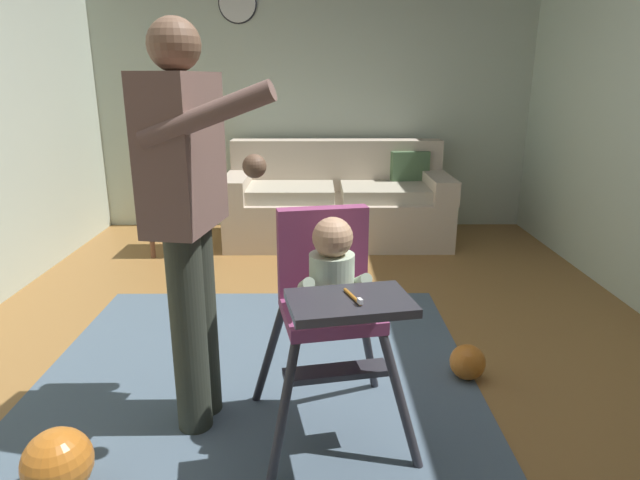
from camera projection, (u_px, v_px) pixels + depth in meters
ground at (312, 394)px, 2.56m from camera, size 5.64×7.46×0.10m
wall_far at (314, 84)px, 4.99m from camera, size 4.84×0.06×2.70m
area_rug at (247, 427)px, 2.23m from camera, size 2.10×2.90×0.01m
couch at (338, 203)px, 4.79m from camera, size 1.94×0.86×0.86m
high_chair at (330, 288)px, 2.04m from camera, size 0.71×0.80×0.92m
adult_standing at (188, 212)px, 2.04m from camera, size 0.51×0.55×1.60m
toy_ball at (468, 362)px, 2.58m from camera, size 0.17×0.17×0.17m
toy_ball_second at (58, 463)px, 1.86m from camera, size 0.24×0.24×0.24m
side_table at (176, 207)px, 4.42m from camera, size 0.40×0.40×0.52m
sippy_cup at (175, 184)px, 4.36m from camera, size 0.07×0.07×0.10m
wall_clock at (237, 3)px, 4.75m from camera, size 0.34×0.04×0.34m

